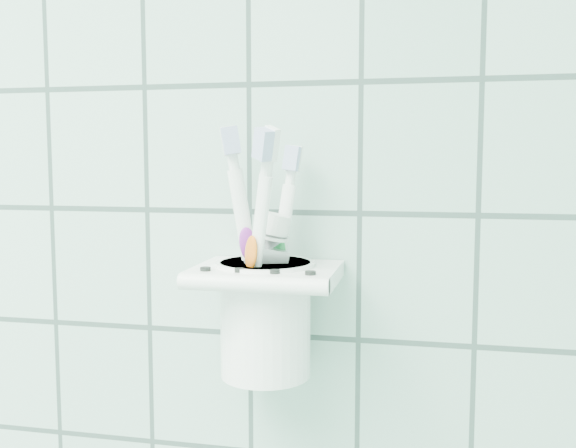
# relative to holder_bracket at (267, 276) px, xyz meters

# --- Properties ---
(holder_bracket) EXTENTS (0.13, 0.10, 0.04)m
(holder_bracket) POSITION_rel_holder_bracket_xyz_m (0.00, 0.00, 0.00)
(holder_bracket) COLOR white
(holder_bracket) RESTS_ON wall_back
(cup) EXTENTS (0.09, 0.09, 0.10)m
(cup) POSITION_rel_holder_bracket_xyz_m (-0.00, 0.00, -0.04)
(cup) COLOR white
(cup) RESTS_ON holder_bracket
(toothbrush_pink) EXTENTS (0.05, 0.03, 0.22)m
(toothbrush_pink) POSITION_rel_holder_bracket_xyz_m (-0.00, 0.01, 0.03)
(toothbrush_pink) COLOR white
(toothbrush_pink) RESTS_ON cup
(toothbrush_blue) EXTENTS (0.04, 0.03, 0.20)m
(toothbrush_blue) POSITION_rel_holder_bracket_xyz_m (-0.01, 0.01, 0.02)
(toothbrush_blue) COLOR white
(toothbrush_blue) RESTS_ON cup
(toothbrush_orange) EXTENTS (0.05, 0.07, 0.22)m
(toothbrush_orange) POSITION_rel_holder_bracket_xyz_m (-0.02, 0.01, 0.03)
(toothbrush_orange) COLOR white
(toothbrush_orange) RESTS_ON cup
(toothpaste_tube) EXTENTS (0.06, 0.04, 0.15)m
(toothpaste_tube) POSITION_rel_holder_bracket_xyz_m (-0.02, -0.00, -0.00)
(toothpaste_tube) COLOR silver
(toothpaste_tube) RESTS_ON cup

